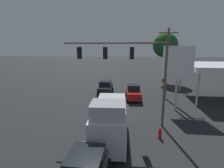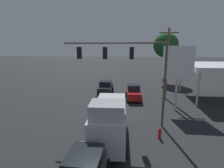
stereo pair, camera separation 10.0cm
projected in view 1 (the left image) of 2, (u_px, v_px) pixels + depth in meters
The scene contains 10 objects.
ground_plane at pixel (110, 118), 17.32m from camera, with size 200.00×200.00×0.00m, color black.
traffic_signal_assembly at pixel (128, 62), 14.60m from camera, with size 8.62×0.43×7.51m.
utility_pole at pixel (167, 62), 22.77m from camera, with size 2.40×0.26×9.20m.
gas_station_canopy at pixel (217, 67), 22.78m from camera, with size 8.03×8.36×4.64m.
price_sign at pixel (178, 65), 18.40m from camera, with size 3.18×0.27×6.99m.
sedan_waiting at pixel (105, 87), 25.98m from camera, with size 2.09×4.41×1.93m.
hatchback_crossing at pixel (133, 92), 23.09m from camera, with size 2.20×3.92×1.97m.
delivery_truck at pixel (110, 119), 12.92m from camera, with size 2.80×6.90×3.58m.
street_tree at pixel (165, 45), 33.10m from camera, with size 4.66×4.66×9.45m.
fire_hydrant at pixel (160, 133), 13.39m from camera, with size 0.24×0.24×0.88m.
Camera 1 is at (-1.81, 16.10, 6.98)m, focal length 28.00 mm.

